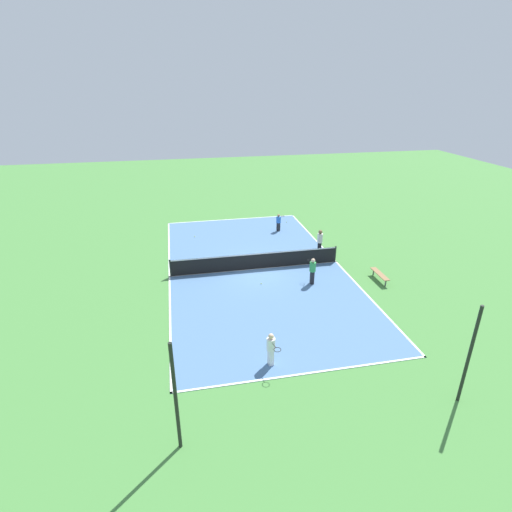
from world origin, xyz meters
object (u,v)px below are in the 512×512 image
Objects in this scene: fence_post_back_left at (469,355)px; fence_post_back_right at (176,398)px; player_near_blue at (279,222)px; tennis_ball_near_net at (261,283)px; player_far_white at (320,241)px; tennis_ball_left_sideline at (286,222)px; player_near_white at (271,347)px; tennis_net at (256,261)px; player_far_green at (313,269)px; tennis_ball_midcourt at (195,236)px; bench at (380,274)px.

fence_post_back_left is 10.14m from fence_post_back_right.
tennis_ball_near_net is at bearing -154.12° from player_near_blue.
player_far_white reaches higher than tennis_ball_left_sideline.
player_far_white is 5.93m from tennis_ball_near_net.
tennis_ball_near_net is (-1.14, -7.09, -0.82)m from player_near_white.
fence_post_back_right is (4.95, 10.44, 1.97)m from tennis_ball_near_net.
player_far_green reaches higher than tennis_net.
player_near_blue is at bearing -179.91° from tennis_ball_midcourt.
tennis_net is 5.92× the size of bench.
player_far_green is 23.32× the size of tennis_ball_near_net.
player_far_white is at bearing 139.49° from player_near_white.
tennis_ball_near_net is at bearing -97.55° from bench.
tennis_ball_left_sideline is 1.00× the size of tennis_ball_near_net.
tennis_net is 7.29m from tennis_ball_midcourt.
player_near_blue reaches higher than tennis_ball_left_sideline.
player_near_blue is at bearing -110.94° from tennis_ball_near_net.
player_far_white is (2.20, -4.31, 0.65)m from bench.
bench is 10.13m from player_near_blue.
player_far_green is 1.16× the size of player_near_blue.
tennis_ball_midcourt is (8.07, -5.09, -0.99)m from player_far_white.
tennis_ball_left_sideline is (-5.56, -17.41, -0.82)m from player_near_white.
player_far_white is at bearing -164.10° from tennis_net.
tennis_ball_near_net is at bearing 83.42° from player_far_green.
tennis_ball_left_sideline is (-1.51, -10.84, -0.87)m from player_far_green.
player_far_green is 12.70m from fence_post_back_right.
player_far_green is 7.72m from player_near_white.
player_far_white reaches higher than tennis_ball_near_net.
player_far_green is 9.01m from player_near_blue.
tennis_net is at bearing -159.12° from player_near_blue.
fence_post_back_right is at bearing 67.92° from tennis_net.
player_far_white reaches higher than player_near_blue.
fence_post_back_left is at bearing 180.00° from fence_post_back_right.
player_far_white is at bearing -21.82° from player_far_green.
tennis_ball_left_sideline is at bearing -167.23° from bench.
bench is at bearing 102.77° from tennis_ball_left_sideline.
player_far_white is at bearing -125.09° from fence_post_back_right.
fence_post_back_left and fence_post_back_right have the same top height.
tennis_net is at bearing 50.75° from player_far_green.
tennis_ball_left_sideline is at bearing 111.12° from player_far_white.
tennis_ball_midcourt is at bearing -61.90° from tennis_net.
player_near_white reaches higher than tennis_ball_left_sideline.
tennis_ball_midcourt is at bearing 13.41° from tennis_ball_left_sideline.
tennis_ball_left_sideline is (2.55, -11.24, -0.33)m from bench.
tennis_ball_left_sideline is at bearing 151.18° from player_near_white.
fence_post_back_left is at bearing -69.92° from player_far_white.
player_near_blue reaches higher than tennis_net.
fence_post_back_left is at bearing 114.19° from tennis_ball_midcourt.
player_near_white is (1.26, 9.15, 0.30)m from tennis_net.
player_far_green is (4.06, -0.40, 0.54)m from bench.
fence_post_back_right is at bearing 85.02° from tennis_ball_midcourt.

